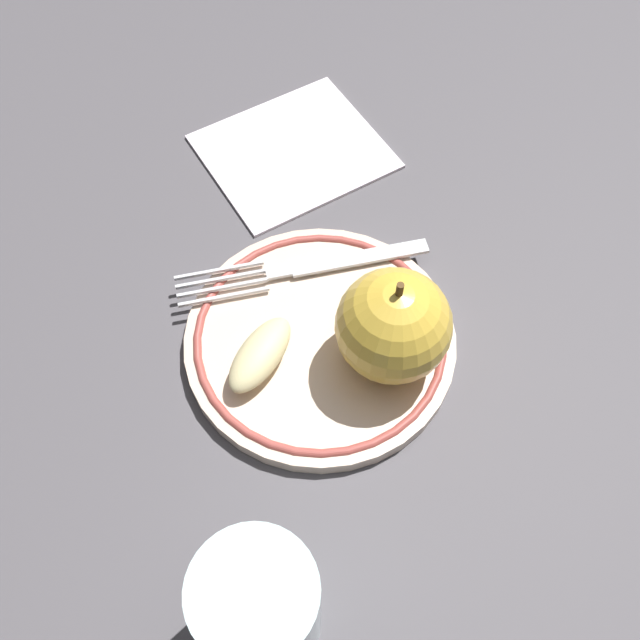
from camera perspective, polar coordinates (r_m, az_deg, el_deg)
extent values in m
plane|color=#4F4B50|center=(0.52, 2.37, -2.11)|extent=(2.00, 2.00, 0.00)
cylinder|color=beige|center=(0.51, 0.00, -1.67)|extent=(0.19, 0.19, 0.01)
torus|color=#A6473F|center=(0.51, 0.00, -1.33)|extent=(0.18, 0.18, 0.01)
sphere|color=gold|center=(0.46, 5.89, -0.47)|extent=(0.08, 0.08, 0.08)
cylinder|color=brown|center=(0.43, 6.39, 2.39)|extent=(0.00, 0.00, 0.01)
ellipsoid|color=beige|center=(0.49, -4.82, -2.77)|extent=(0.05, 0.07, 0.02)
cube|color=silver|center=(0.54, 3.22, 4.98)|extent=(0.05, 0.10, 0.00)
cube|color=silver|center=(0.53, -3.31, 3.79)|extent=(0.01, 0.02, 0.00)
cube|color=silver|center=(0.54, -8.08, 3.95)|extent=(0.03, 0.06, 0.00)
cube|color=silver|center=(0.53, -7.95, 3.26)|extent=(0.03, 0.06, 0.00)
cube|color=silver|center=(0.53, -7.82, 2.56)|extent=(0.03, 0.06, 0.00)
cube|color=silver|center=(0.52, -7.69, 1.85)|extent=(0.03, 0.06, 0.00)
cylinder|color=silver|center=(0.40, -4.81, -22.11)|extent=(0.06, 0.06, 0.11)
cube|color=white|center=(0.63, -2.13, 13.42)|extent=(0.14, 0.15, 0.01)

